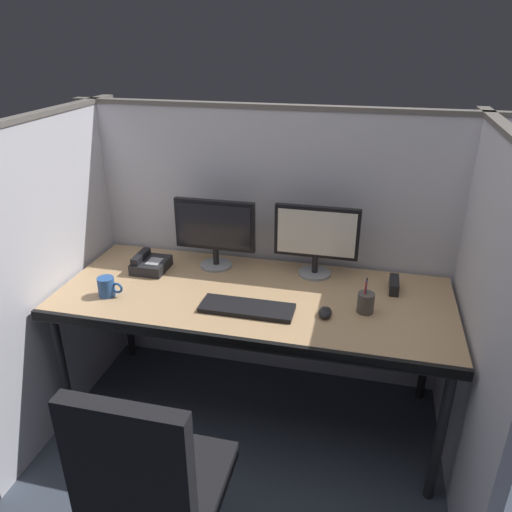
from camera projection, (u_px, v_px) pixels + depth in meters
ground_plane at (240, 453)px, 2.46m from camera, size 8.00×8.00×0.00m
cubicle_partition_rear at (272, 249)px, 2.79m from camera, size 2.21×0.06×1.57m
cubicle_partition_left at (58, 272)px, 2.52m from camera, size 0.06×1.41×1.57m
cubicle_partition_right at (477, 321)px, 2.10m from camera, size 0.06×1.41×1.57m
desk at (253, 304)px, 2.42m from camera, size 1.90×0.80×0.74m
monitor_left at (215, 229)px, 2.60m from camera, size 0.43×0.17×0.37m
monitor_right at (316, 236)px, 2.51m from camera, size 0.43×0.17×0.37m
keyboard_main at (247, 308)px, 2.27m from camera, size 0.43×0.15×0.02m
computer_mouse at (325, 312)px, 2.22m from camera, size 0.06×0.10×0.04m
coffee_mug at (107, 287)px, 2.38m from camera, size 0.13×0.08×0.09m
pen_cup at (366, 302)px, 2.24m from camera, size 0.08×0.08×0.17m
red_stapler at (394, 285)px, 2.44m from camera, size 0.04×0.15×0.06m
desk_phone at (150, 264)px, 2.64m from camera, size 0.17×0.19×0.09m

